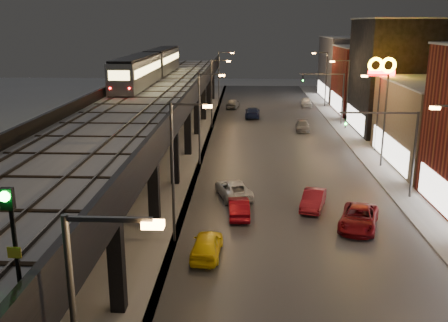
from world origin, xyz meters
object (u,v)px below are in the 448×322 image
object	(u,v)px
car_mid_dark	(252,113)
car_far_white	(233,104)
car_mid_silver	(233,190)
car_taxi	(207,246)
car_onc_silver	(313,200)
car_near_white	(239,208)
car_onc_dark	(359,219)
subway_train	(151,65)
car_onc_red	(306,102)
car_onc_white	(303,126)
rail_signal	(11,221)

from	to	relation	value
car_mid_dark	car_far_white	size ratio (longest dim) A/B	1.17
car_mid_silver	car_taxi	bearing A→B (deg)	66.93
car_mid_dark	car_onc_silver	world-z (taller)	car_mid_dark
car_near_white	car_mid_silver	distance (m)	4.18
car_far_white	car_onc_dark	world-z (taller)	car_far_white
car_mid_silver	car_far_white	distance (m)	43.36
car_near_white	car_mid_silver	size ratio (longest dim) A/B	0.85
car_near_white	car_far_white	bearing A→B (deg)	-91.47
car_taxi	car_onc_silver	world-z (taller)	car_taxi
car_taxi	car_onc_dark	size ratio (longest dim) A/B	0.82
car_far_white	car_onc_dark	size ratio (longest dim) A/B	0.86
car_mid_dark	car_onc_silver	size ratio (longest dim) A/B	1.22
car_near_white	car_onc_silver	distance (m)	5.87
car_mid_silver	car_far_white	xyz separation A→B (m)	(-1.15, 43.34, 0.08)
subway_train	car_onc_red	xyz separation A→B (m)	(22.45, 18.13, -7.56)
car_taxi	car_onc_white	world-z (taller)	car_taxi
car_near_white	car_onc_white	distance (m)	31.01
car_near_white	car_mid_dark	world-z (taller)	car_mid_dark
car_mid_dark	car_mid_silver	bearing A→B (deg)	88.38
subway_train	car_onc_white	size ratio (longest dim) A/B	7.98
car_mid_dark	car_onc_red	world-z (taller)	car_mid_dark
rail_signal	car_mid_dark	size ratio (longest dim) A/B	0.59
rail_signal	car_far_white	xyz separation A→B (m)	(3.81, 69.82, -8.03)
subway_train	car_onc_white	distance (m)	21.19
car_onc_red	car_far_white	bearing A→B (deg)	-167.02
car_near_white	car_onc_red	xyz separation A→B (m)	(10.60, 49.61, 0.05)
car_far_white	car_onc_white	distance (m)	19.90
rail_signal	car_onc_red	world-z (taller)	rail_signal
subway_train	rail_signal	distance (m)	54.19
car_onc_dark	car_onc_red	distance (m)	51.40
car_near_white	car_far_white	xyz separation A→B (m)	(-1.64, 47.50, 0.07)
rail_signal	car_mid_silver	size ratio (longest dim) A/B	0.63
car_mid_dark	car_onc_dark	distance (m)	41.51
car_onc_silver	car_onc_dark	bearing A→B (deg)	-38.43
car_taxi	car_onc_white	size ratio (longest dim) A/B	0.98
car_onc_silver	car_onc_dark	xyz separation A→B (m)	(2.62, -3.58, 0.02)
car_taxi	car_onc_red	xyz separation A→B (m)	(12.41, 56.04, 0.01)
car_mid_dark	car_onc_silver	distance (m)	37.60
car_mid_silver	car_onc_white	bearing A→B (deg)	-123.77
car_far_white	car_onc_red	bearing A→B (deg)	-162.79
car_mid_silver	car_onc_silver	bearing A→B (deg)	143.23
subway_train	car_mid_dark	xyz separation A→B (m)	(13.31, 7.74, -7.54)
car_taxi	car_far_white	size ratio (longest dim) A/B	0.95
rail_signal	car_mid_silver	xyz separation A→B (m)	(4.97, 26.48, -8.11)
subway_train	car_far_white	distance (m)	20.43
subway_train	car_taxi	bearing A→B (deg)	-75.18
rail_signal	car_near_white	bearing A→B (deg)	76.28
car_near_white	car_onc_red	distance (m)	50.73
rail_signal	car_near_white	world-z (taller)	rail_signal
car_onc_red	car_mid_dark	bearing A→B (deg)	-128.17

